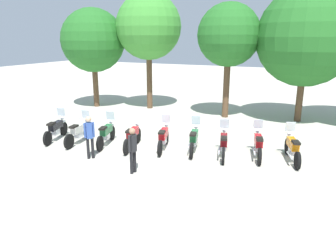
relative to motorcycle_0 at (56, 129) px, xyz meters
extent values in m
plane|color=#BCB7A8|center=(4.96, 0.84, -0.52)|extent=(80.00, 80.00, 0.00)
cylinder|color=black|center=(-0.21, 0.70, -0.20)|extent=(0.28, 0.64, 0.64)
cylinder|color=black|center=(0.24, -0.78, -0.20)|extent=(0.28, 0.64, 0.64)
cube|color=silver|center=(-0.21, 0.70, 0.14)|extent=(0.22, 0.38, 0.04)
cube|color=black|center=(0.00, 0.01, 0.15)|extent=(0.53, 0.98, 0.30)
cube|color=silver|center=(0.02, -0.04, -0.12)|extent=(0.33, 0.45, 0.24)
cube|color=black|center=(0.12, -0.37, 0.34)|extent=(0.36, 0.49, 0.08)
cylinder|color=silver|center=(-0.19, 0.62, 0.12)|extent=(0.12, 0.23, 0.64)
cylinder|color=silver|center=(-0.16, 0.53, 0.45)|extent=(0.60, 0.22, 0.04)
sphere|color=silver|center=(-0.20, 0.65, 0.33)|extent=(0.20, 0.20, 0.16)
cylinder|color=silver|center=(-0.05, -0.37, -0.18)|extent=(0.27, 0.69, 0.07)
cube|color=silver|center=(-0.18, 0.59, 0.65)|extent=(0.38, 0.23, 0.39)
cylinder|color=black|center=(1.14, 0.82, -0.20)|extent=(0.19, 0.65, 0.64)
cylinder|color=black|center=(1.37, -0.71, -0.20)|extent=(0.19, 0.65, 0.64)
cube|color=silver|center=(1.14, 0.82, 0.14)|extent=(0.17, 0.37, 0.04)
cube|color=silver|center=(1.24, 0.10, 0.15)|extent=(0.40, 0.98, 0.30)
cube|color=silver|center=(1.25, 0.05, -0.12)|extent=(0.28, 0.43, 0.24)
cube|color=black|center=(1.30, -0.29, 0.34)|extent=(0.30, 0.47, 0.08)
cylinder|color=silver|center=(1.15, 0.73, 0.12)|extent=(0.08, 0.23, 0.64)
cylinder|color=silver|center=(1.16, 0.64, 0.45)|extent=(0.62, 0.13, 0.04)
sphere|color=silver|center=(1.15, 0.77, 0.33)|extent=(0.18, 0.18, 0.16)
cylinder|color=silver|center=(1.14, -0.27, -0.18)|extent=(0.17, 0.70, 0.07)
cube|color=silver|center=(1.16, 0.70, 0.65)|extent=(0.38, 0.18, 0.39)
cylinder|color=black|center=(2.27, 1.09, -0.20)|extent=(0.28, 0.64, 0.64)
cylinder|color=black|center=(2.71, -0.40, -0.20)|extent=(0.28, 0.64, 0.64)
cube|color=silver|center=(2.27, 1.09, 0.14)|extent=(0.22, 0.38, 0.04)
cube|color=#1E6033|center=(2.47, 0.39, 0.15)|extent=(0.52, 0.98, 0.30)
cube|color=silver|center=(2.49, 0.34, -0.12)|extent=(0.32, 0.45, 0.24)
cube|color=black|center=(2.59, 0.01, 0.34)|extent=(0.35, 0.49, 0.08)
cylinder|color=silver|center=(2.29, 1.00, 0.12)|extent=(0.11, 0.23, 0.64)
cylinder|color=silver|center=(2.32, 0.91, 0.45)|extent=(0.60, 0.21, 0.04)
sphere|color=silver|center=(2.28, 1.04, 0.33)|extent=(0.20, 0.20, 0.16)
cylinder|color=silver|center=(2.42, 0.01, -0.18)|extent=(0.27, 0.69, 0.07)
cube|color=silver|center=(2.30, 0.97, 0.65)|extent=(0.38, 0.23, 0.39)
cylinder|color=black|center=(3.55, 1.23, -0.20)|extent=(0.25, 0.65, 0.64)
cylinder|color=black|center=(3.91, -0.28, -0.20)|extent=(0.25, 0.65, 0.64)
cube|color=silver|center=(3.55, 1.23, 0.14)|extent=(0.20, 0.38, 0.04)
cube|color=red|center=(3.71, 0.52, 0.15)|extent=(0.47, 0.98, 0.30)
cube|color=silver|center=(3.73, 0.47, -0.12)|extent=(0.31, 0.44, 0.24)
cube|color=black|center=(3.81, 0.13, 0.34)|extent=(0.34, 0.48, 0.08)
cylinder|color=silver|center=(3.57, 1.14, 0.12)|extent=(0.10, 0.23, 0.64)
cylinder|color=silver|center=(3.59, 1.05, 0.45)|extent=(0.61, 0.18, 0.04)
sphere|color=silver|center=(3.56, 1.18, 0.33)|extent=(0.19, 0.19, 0.16)
cylinder|color=silver|center=(3.64, 0.14, -0.18)|extent=(0.23, 0.70, 0.07)
cylinder|color=black|center=(4.75, 1.63, -0.20)|extent=(0.27, 0.64, 0.64)
cylinder|color=black|center=(5.17, 0.14, -0.20)|extent=(0.27, 0.64, 0.64)
cube|color=silver|center=(4.75, 1.63, 0.14)|extent=(0.21, 0.38, 0.04)
cube|color=red|center=(4.95, 0.93, 0.15)|extent=(0.51, 0.98, 0.30)
cube|color=silver|center=(4.96, 0.88, -0.12)|extent=(0.32, 0.44, 0.24)
cube|color=black|center=(5.06, 0.55, 0.34)|extent=(0.35, 0.49, 0.08)
cylinder|color=silver|center=(4.78, 1.54, 0.12)|extent=(0.11, 0.23, 0.64)
cylinder|color=silver|center=(4.80, 1.46, 0.45)|extent=(0.61, 0.20, 0.04)
sphere|color=silver|center=(4.77, 1.58, 0.33)|extent=(0.20, 0.20, 0.16)
cylinder|color=silver|center=(4.89, 0.55, -0.18)|extent=(0.26, 0.69, 0.07)
cube|color=silver|center=(4.78, 1.51, 0.65)|extent=(0.38, 0.23, 0.39)
cylinder|color=black|center=(6.01, 1.91, -0.20)|extent=(0.26, 0.64, 0.64)
cylinder|color=black|center=(6.39, 0.41, -0.20)|extent=(0.26, 0.64, 0.64)
cube|color=silver|center=(6.01, 1.91, 0.14)|extent=(0.21, 0.38, 0.04)
cube|color=#1E6033|center=(6.19, 1.21, 0.15)|extent=(0.49, 0.98, 0.30)
cube|color=silver|center=(6.20, 1.16, -0.12)|extent=(0.31, 0.44, 0.24)
cube|color=black|center=(6.29, 0.82, 0.34)|extent=(0.34, 0.49, 0.08)
cylinder|color=silver|center=(6.03, 1.82, 0.12)|extent=(0.10, 0.23, 0.64)
cylinder|color=silver|center=(6.05, 1.74, 0.45)|extent=(0.61, 0.19, 0.04)
sphere|color=silver|center=(6.02, 1.86, 0.33)|extent=(0.19, 0.19, 0.16)
cylinder|color=silver|center=(6.12, 0.83, -0.18)|extent=(0.24, 0.70, 0.07)
cube|color=silver|center=(6.04, 1.80, 0.65)|extent=(0.38, 0.22, 0.39)
cylinder|color=black|center=(7.23, 1.89, -0.20)|extent=(0.27, 0.64, 0.64)
cylinder|color=black|center=(7.64, 0.40, -0.20)|extent=(0.27, 0.64, 0.64)
cube|color=silver|center=(7.23, 1.89, 0.14)|extent=(0.21, 0.38, 0.04)
cube|color=maroon|center=(7.42, 1.19, 0.15)|extent=(0.50, 0.98, 0.30)
cube|color=silver|center=(7.44, 1.15, -0.12)|extent=(0.32, 0.44, 0.24)
cube|color=black|center=(7.53, 0.81, 0.34)|extent=(0.35, 0.49, 0.08)
cylinder|color=silver|center=(7.26, 1.81, 0.12)|extent=(0.11, 0.23, 0.64)
cylinder|color=silver|center=(7.28, 1.72, 0.45)|extent=(0.61, 0.20, 0.04)
sphere|color=silver|center=(7.25, 1.85, 0.33)|extent=(0.20, 0.20, 0.16)
cylinder|color=silver|center=(7.36, 0.82, -0.18)|extent=(0.25, 0.69, 0.07)
cube|color=silver|center=(7.26, 1.78, 0.65)|extent=(0.38, 0.22, 0.39)
cylinder|color=black|center=(8.48, 2.37, -0.20)|extent=(0.26, 0.64, 0.64)
cylinder|color=black|center=(8.87, 0.86, -0.20)|extent=(0.26, 0.64, 0.64)
cube|color=silver|center=(8.48, 2.37, 0.14)|extent=(0.21, 0.38, 0.04)
cube|color=red|center=(8.66, 1.66, 0.15)|extent=(0.49, 0.98, 0.30)
cube|color=silver|center=(8.67, 1.61, -0.12)|extent=(0.31, 0.44, 0.24)
cube|color=black|center=(8.76, 1.28, 0.34)|extent=(0.34, 0.49, 0.08)
cylinder|color=silver|center=(8.50, 2.28, 0.12)|extent=(0.11, 0.23, 0.64)
cylinder|color=silver|center=(8.52, 2.19, 0.45)|extent=(0.61, 0.19, 0.04)
sphere|color=silver|center=(8.49, 2.32, 0.33)|extent=(0.19, 0.19, 0.16)
cylinder|color=silver|center=(8.59, 1.28, -0.18)|extent=(0.24, 0.70, 0.07)
cube|color=silver|center=(8.51, 2.25, 0.65)|extent=(0.38, 0.22, 0.39)
cylinder|color=black|center=(9.68, 2.50, -0.20)|extent=(0.29, 0.64, 0.64)
cylinder|color=black|center=(10.14, 1.02, -0.20)|extent=(0.29, 0.64, 0.64)
cube|color=silver|center=(9.68, 2.50, 0.14)|extent=(0.22, 0.38, 0.04)
cube|color=orange|center=(9.89, 1.81, 0.15)|extent=(0.53, 0.98, 0.30)
cube|color=silver|center=(9.91, 1.76, -0.12)|extent=(0.33, 0.45, 0.24)
cube|color=black|center=(10.02, 1.43, 0.34)|extent=(0.36, 0.49, 0.08)
cylinder|color=silver|center=(9.70, 2.42, 0.12)|extent=(0.12, 0.23, 0.64)
cylinder|color=silver|center=(9.73, 2.33, 0.45)|extent=(0.60, 0.22, 0.04)
sphere|color=silver|center=(9.69, 2.45, 0.33)|extent=(0.20, 0.20, 0.16)
cylinder|color=silver|center=(9.85, 1.43, -0.18)|extent=(0.28, 0.69, 0.07)
cube|color=silver|center=(9.71, 2.39, 0.65)|extent=(0.38, 0.24, 0.39)
cylinder|color=black|center=(5.05, -1.78, -0.13)|extent=(0.13, 0.13, 0.78)
cylinder|color=black|center=(5.08, -1.62, -0.13)|extent=(0.13, 0.13, 0.78)
cube|color=#262628|center=(5.06, -1.70, 0.55)|extent=(0.23, 0.25, 0.58)
cylinder|color=#262628|center=(5.04, -1.86, 0.57)|extent=(0.09, 0.09, 0.56)
cylinder|color=#262628|center=(5.09, -1.54, 0.57)|extent=(0.09, 0.09, 0.56)
sphere|color=#A87A5B|center=(5.06, -1.70, 0.98)|extent=(0.24, 0.24, 0.21)
cylinder|color=black|center=(2.81, -1.27, -0.11)|extent=(0.16, 0.16, 0.81)
cylinder|color=black|center=(2.93, -1.15, -0.11)|extent=(0.16, 0.16, 0.81)
cube|color=#33519E|center=(2.87, -1.21, 0.60)|extent=(0.30, 0.30, 0.61)
cylinder|color=#33519E|center=(2.76, -1.33, 0.62)|extent=(0.11, 0.11, 0.58)
cylinder|color=#33519E|center=(2.99, -1.10, 0.62)|extent=(0.11, 0.11, 0.58)
sphere|color=#DBAD89|center=(2.87, -1.21, 1.05)|extent=(0.31, 0.31, 0.22)
cylinder|color=brown|center=(-2.91, 6.79, 0.93)|extent=(0.36, 0.36, 2.89)
sphere|color=#236623|center=(-2.91, 6.79, 3.80)|extent=(4.05, 4.05, 4.05)
cylinder|color=brown|center=(0.61, 7.82, 1.34)|extent=(0.36, 0.36, 3.72)
sphere|color=#3D8E33|center=(0.61, 7.82, 4.62)|extent=(4.06, 4.06, 4.06)
cylinder|color=brown|center=(5.76, 7.51, 1.19)|extent=(0.36, 0.36, 3.42)
sphere|color=#236623|center=(5.76, 7.51, 4.12)|extent=(3.48, 3.48, 3.48)
cylinder|color=brown|center=(9.67, 8.30, 0.84)|extent=(0.36, 0.36, 2.71)
sphere|color=#236623|center=(9.67, 8.30, 4.01)|extent=(5.17, 5.17, 5.17)
camera|label=1|loc=(10.49, -10.48, 4.00)|focal=34.39mm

